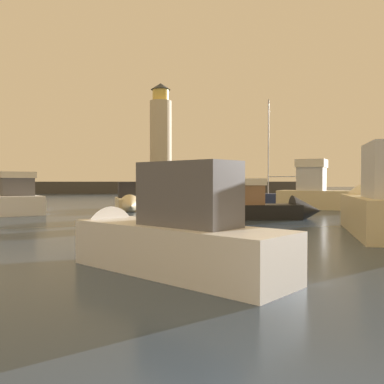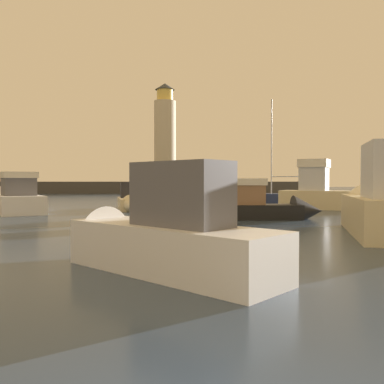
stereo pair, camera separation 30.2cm
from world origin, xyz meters
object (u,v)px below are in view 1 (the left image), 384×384
Objects in this scene: motorboat_3 at (157,235)px; motorboat_0 at (128,202)px; motorboat_1 at (339,195)px; sailboat_moored at (275,198)px; motorboat_5 at (380,205)px; motorboat_6 at (272,207)px; motorboat_2 at (10,200)px; lighthouse at (161,135)px.

motorboat_0 is at bearing 93.05° from motorboat_3.
sailboat_moored is at bearing 100.11° from motorboat_1.
motorboat_0 is at bearing 126.86° from motorboat_5.
motorboat_1 is 0.92× the size of motorboat_5.
motorboat_3 reaches higher than motorboat_6.
motorboat_1 is at bearing 69.78° from motorboat_5.
motorboat_5 is 0.93× the size of sailboat_moored.
motorboat_2 is 1.53× the size of motorboat_6.
motorboat_2 is at bearing 153.68° from motorboat_6.
lighthouse is 47.06m from motorboat_2.
motorboat_0 is 0.99× the size of motorboat_3.
motorboat_1 is 0.86× the size of sailboat_moored.
sailboat_moored is (13.29, 29.88, -0.33)m from motorboat_3.
motorboat_3 is at bearing -65.85° from motorboat_2.
motorboat_6 is (8.42, -8.42, 0.05)m from motorboat_0.
motorboat_3 is at bearing -93.42° from lighthouse.
motorboat_3 is at bearing -86.95° from motorboat_0.
sailboat_moored is (-1.74, 9.79, -0.62)m from motorboat_1.
motorboat_3 is (-3.91, -65.35, -9.64)m from lighthouse.
motorboat_2 is at bearing -159.40° from sailboat_moored.
motorboat_2 is 0.98× the size of motorboat_5.
motorboat_0 is 16.75m from sailboat_moored.
lighthouse reaches higher than motorboat_1.
lighthouse is 53.39m from motorboat_6.
motorboat_3 is at bearing -126.80° from motorboat_1.
motorboat_2 is 18.78m from motorboat_6.
motorboat_0 is 0.62× the size of sailboat_moored.
lighthouse is at bearing 93.69° from motorboat_6.
motorboat_1 is at bearing -76.18° from lighthouse.
lighthouse reaches higher than motorboat_2.
motorboat_5 reaches higher than motorboat_0.
motorboat_0 is 11.91m from motorboat_6.
sailboat_moored is (9.38, -35.47, -9.97)m from lighthouse.
lighthouse is 1.70× the size of sailboat_moored.
motorboat_3 is at bearing -113.98° from sailboat_moored.
motorboat_1 is 1.44× the size of motorboat_6.
sailboat_moored reaches higher than motorboat_3.
motorboat_1 is at bearing 53.20° from motorboat_3.
lighthouse is 59.90m from motorboat_5.
motorboat_2 reaches higher than motorboat_6.
motorboat_5 is at bearing -67.03° from motorboat_6.
motorboat_6 is at bearing 112.97° from motorboat_5.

